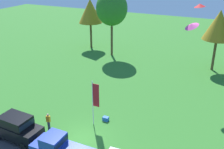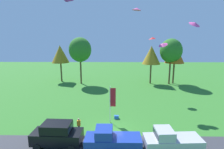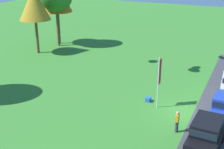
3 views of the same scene
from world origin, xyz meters
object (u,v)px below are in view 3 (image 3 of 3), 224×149
(person_watching_sky, at_px, (177,122))
(flag_banner, at_px, (159,76))
(car_suv_near_entrance, at_px, (206,134))
(cooler_box, at_px, (148,99))
(tree_left_of_center, at_px, (34,4))

(person_watching_sky, height_order, flag_banner, flag_banner)
(car_suv_near_entrance, xyz_separation_m, cooler_box, (5.60, 5.90, -1.10))
(car_suv_near_entrance, relative_size, person_watching_sky, 2.74)
(person_watching_sky, xyz_separation_m, flag_banner, (3.50, 2.54, 2.01))
(flag_banner, xyz_separation_m, cooler_box, (0.55, 1.05, -2.68))
(tree_left_of_center, distance_m, flag_banner, 21.46)
(car_suv_near_entrance, bearing_deg, tree_left_of_center, 60.74)
(person_watching_sky, relative_size, tree_left_of_center, 0.20)
(flag_banner, relative_size, cooler_box, 8.13)
(person_watching_sky, distance_m, tree_left_of_center, 25.61)
(flag_banner, bearing_deg, person_watching_sky, -143.99)
(tree_left_of_center, height_order, flag_banner, tree_left_of_center)
(tree_left_of_center, relative_size, flag_banner, 1.87)
(tree_left_of_center, relative_size, cooler_box, 15.20)
(cooler_box, bearing_deg, person_watching_sky, -138.45)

